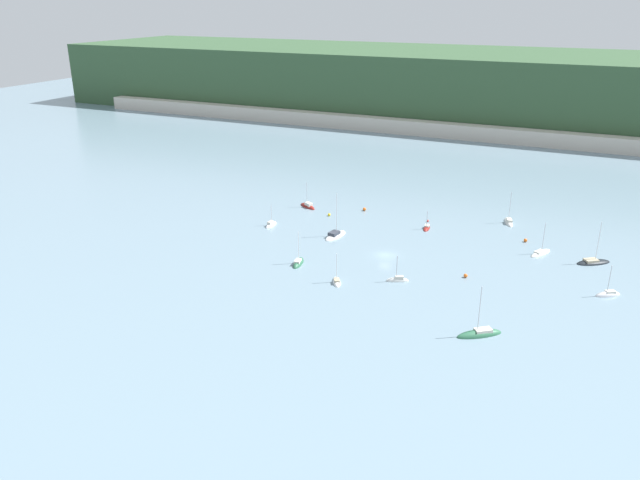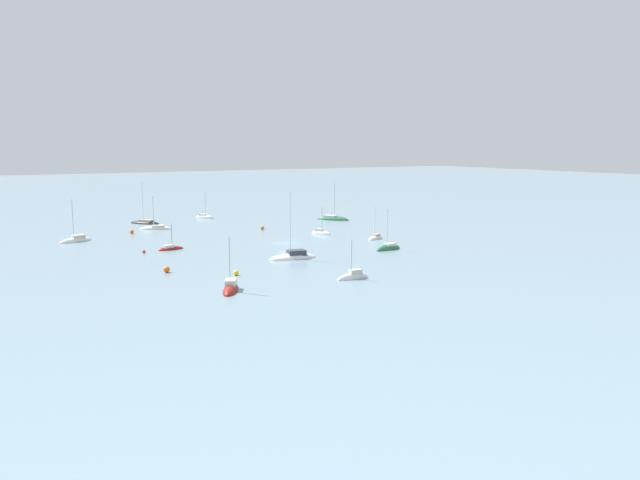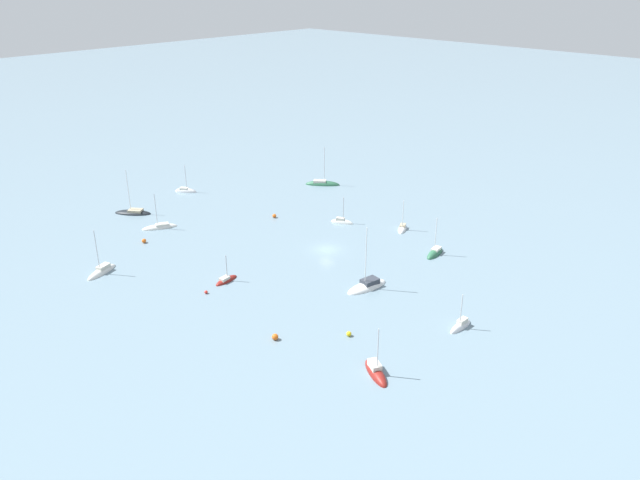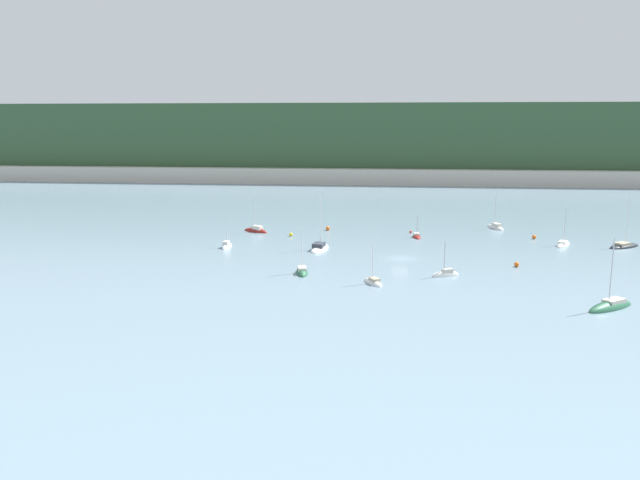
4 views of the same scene
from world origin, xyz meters
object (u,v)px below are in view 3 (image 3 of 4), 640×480
at_px(sailboat_5, 376,373).
at_px(mooring_buoy_2, 206,292).
at_px(sailboat_6, 435,254).
at_px(sailboat_11, 186,191).
at_px(sailboat_1, 402,229).
at_px(sailboat_4, 322,184).
at_px(mooring_buoy_1, 275,337).
at_px(sailboat_10, 367,287).
at_px(mooring_buoy_3, 274,216).
at_px(sailboat_2, 160,228).
at_px(sailboat_8, 133,213).
at_px(mooring_buoy_0, 144,241).
at_px(sailboat_3, 342,223).
at_px(mooring_buoy_4, 349,334).
at_px(sailboat_9, 102,272).
at_px(sailboat_0, 226,281).
at_px(sailboat_7, 460,327).

bearing_deg(sailboat_5, mooring_buoy_2, -146.53).
bearing_deg(sailboat_6, sailboat_11, -90.05).
height_order(sailboat_1, sailboat_4, sailboat_4).
bearing_deg(sailboat_6, mooring_buoy_1, -10.85).
distance_m(sailboat_10, mooring_buoy_3, 34.19).
xyz_separation_m(sailboat_1, sailboat_6, (-10.95, 5.05, -0.01)).
bearing_deg(sailboat_2, sailboat_8, -66.25).
distance_m(sailboat_10, mooring_buoy_2, 25.32).
distance_m(sailboat_4, mooring_buoy_0, 46.71).
distance_m(sailboat_1, mooring_buoy_3, 25.92).
height_order(sailboat_3, mooring_buoy_3, sailboat_3).
bearing_deg(mooring_buoy_4, mooring_buoy_0, 2.84).
xyz_separation_m(sailboat_10, mooring_buoy_1, (-0.56, 20.28, 0.32)).
bearing_deg(mooring_buoy_1, mooring_buoy_2, -4.57).
relative_size(sailboat_11, mooring_buoy_3, 8.97).
bearing_deg(sailboat_11, sailboat_4, 18.00).
bearing_deg(sailboat_9, sailboat_0, 105.88).
bearing_deg(sailboat_3, mooring_buoy_2, -108.09).
distance_m(sailboat_2, sailboat_3, 35.63).
distance_m(sailboat_8, mooring_buoy_2, 39.98).
bearing_deg(mooring_buoy_2, mooring_buoy_3, -61.25).
relative_size(sailboat_7, sailboat_8, 0.62).
height_order(sailboat_1, sailboat_9, sailboat_9).
bearing_deg(sailboat_8, sailboat_5, 136.48).
distance_m(sailboat_0, sailboat_10, 22.79).
distance_m(sailboat_0, sailboat_6, 37.03).
xyz_separation_m(sailboat_9, mooring_buoy_4, (-42.48, -13.87, 0.24)).
relative_size(sailboat_2, mooring_buoy_0, 9.75).
bearing_deg(sailboat_4, sailboat_3, -75.18).
height_order(sailboat_4, mooring_buoy_0, sailboat_4).
xyz_separation_m(sailboat_1, sailboat_11, (48.48, 16.21, -0.01)).
xyz_separation_m(sailboat_2, sailboat_6, (-45.50, -27.02, 0.01)).
bearing_deg(sailboat_4, sailboat_6, -56.78).
height_order(sailboat_11, mooring_buoy_3, sailboat_11).
bearing_deg(sailboat_8, sailboat_4, -148.10).
bearing_deg(sailboat_10, sailboat_0, -42.62).
distance_m(sailboat_7, mooring_buoy_4, 16.04).
bearing_deg(sailboat_1, sailboat_6, 36.48).
distance_m(sailboat_3, mooring_buoy_1, 43.31).
relative_size(sailboat_3, sailboat_6, 0.79).
bearing_deg(sailboat_9, sailboat_6, 121.29).
xyz_separation_m(sailboat_2, sailboat_11, (13.94, -15.87, 0.00)).
bearing_deg(sailboat_7, mooring_buoy_1, -38.71).
relative_size(sailboat_8, sailboat_10, 0.88).
xyz_separation_m(sailboat_0, mooring_buoy_1, (-18.47, 6.19, 0.36)).
height_order(sailboat_7, mooring_buoy_4, sailboat_7).
bearing_deg(sailboat_5, sailboat_3, 166.47).
height_order(sailboat_1, sailboat_6, sailboat_6).
height_order(sailboat_10, mooring_buoy_2, sailboat_10).
xyz_separation_m(sailboat_0, mooring_buoy_3, (14.78, -24.07, 0.32)).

